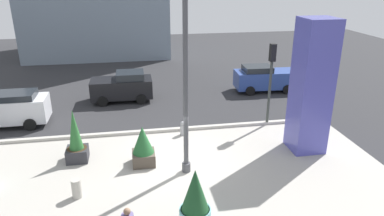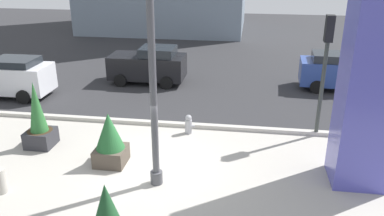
{
  "view_description": "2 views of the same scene",
  "coord_description": "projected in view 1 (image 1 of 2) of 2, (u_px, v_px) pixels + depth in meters",
  "views": [
    {
      "loc": [
        -1.52,
        -13.8,
        7.83
      ],
      "look_at": [
        1.07,
        0.89,
        2.1
      ],
      "focal_mm": 33.19,
      "sensor_mm": 36.0,
      "label": 1
    },
    {
      "loc": [
        3.02,
        -10.78,
        6.43
      ],
      "look_at": [
        1.36,
        0.34,
        1.94
      ],
      "focal_mm": 36.84,
      "sensor_mm": 36.0,
      "label": 2
    }
  ],
  "objects": [
    {
      "name": "potted_plant_near_right",
      "position": [
        143.0,
        146.0,
        15.18
      ],
      "size": [
        0.97,
        0.97,
        1.76
      ],
      "color": "#4C4238",
      "rests_on": "ground_plane"
    },
    {
      "name": "lamp_post",
      "position": [
        186.0,
        85.0,
        13.55
      ],
      "size": [
        0.44,
        0.44,
        7.74
      ],
      "color": "#4C4C51",
      "rests_on": "ground_plane"
    },
    {
      "name": "car_intersection",
      "position": [
        265.0,
        78.0,
        24.69
      ],
      "size": [
        4.29,
        2.09,
        1.81
      ],
      "color": "#2D4793",
      "rests_on": "ground_plane"
    },
    {
      "name": "ground_plane",
      "position": [
        163.0,
        125.0,
        19.42
      ],
      "size": [
        60.0,
        60.0,
        0.0
      ],
      "primitive_type": "plane",
      "color": "#2D2D30"
    },
    {
      "name": "traffic_light_corner",
      "position": [
        271.0,
        72.0,
        18.42
      ],
      "size": [
        0.28,
        0.42,
        4.45
      ],
      "color": "#333833",
      "rests_on": "ground_plane"
    },
    {
      "name": "curb_strip",
      "position": [
        164.0,
        130.0,
        18.58
      ],
      "size": [
        18.0,
        0.24,
        0.16
      ],
      "primitive_type": "cube",
      "color": "#B7B2A8",
      "rests_on": "ground_plane"
    },
    {
      "name": "concrete_bollard",
      "position": [
        77.0,
        189.0,
        13.06
      ],
      "size": [
        0.36,
        0.36,
        0.75
      ],
      "primitive_type": "cylinder",
      "color": "#B2ADA3",
      "rests_on": "ground_plane"
    },
    {
      "name": "car_curb_east",
      "position": [
        7.0,
        109.0,
        19.04
      ],
      "size": [
        4.34,
        1.98,
        1.85
      ],
      "color": "silver",
      "rests_on": "ground_plane"
    },
    {
      "name": "potted_plant_near_left",
      "position": [
        76.0,
        140.0,
        15.44
      ],
      "size": [
        0.92,
        0.92,
        2.39
      ],
      "color": "#2D2D33",
      "rests_on": "ground_plane"
    },
    {
      "name": "car_far_lane",
      "position": [
        123.0,
        87.0,
        22.81
      ],
      "size": [
        3.87,
        2.07,
        1.89
      ],
      "color": "black",
      "rests_on": "ground_plane"
    },
    {
      "name": "fire_hydrant",
      "position": [
        183.0,
        128.0,
        18.11
      ],
      "size": [
        0.36,
        0.26,
        0.75
      ],
      "color": "#99999E",
      "rests_on": "ground_plane"
    },
    {
      "name": "potted_plant_by_pillar",
      "position": [
        195.0,
        199.0,
        11.48
      ],
      "size": [
        1.05,
        1.05,
        2.05
      ],
      "color": "#6BB2B2",
      "rests_on": "ground_plane"
    },
    {
      "name": "plaza_pavement",
      "position": [
        178.0,
        186.0,
        13.9
      ],
      "size": [
        18.0,
        10.0,
        0.02
      ],
      "primitive_type": "cube",
      "color": "#ADA89E",
      "rests_on": "ground_plane"
    },
    {
      "name": "art_pillar_blue",
      "position": [
        311.0,
        87.0,
        15.75
      ],
      "size": [
        1.47,
        1.47,
        6.08
      ],
      "primitive_type": "cube",
      "color": "#4C4CAD",
      "rests_on": "ground_plane"
    }
  ]
}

